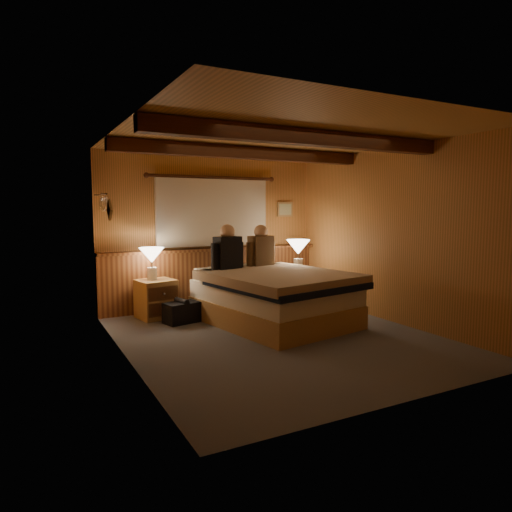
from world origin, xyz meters
TOP-DOWN VIEW (x-y plane):
  - floor at (0.00, 0.00)m, footprint 4.20×4.20m
  - ceiling at (0.00, 0.00)m, footprint 4.20×4.20m
  - wall_back at (0.00, 2.10)m, footprint 3.60×0.00m
  - wall_left at (-1.80, 0.00)m, footprint 0.00×4.20m
  - wall_right at (1.80, 0.00)m, footprint 0.00×4.20m
  - wall_front at (0.00, -2.10)m, footprint 3.60×0.00m
  - wainscot at (0.00, 2.04)m, footprint 3.60×0.23m
  - curtain_window at (0.00, 2.03)m, footprint 2.18×0.09m
  - ceiling_beams at (0.00, 0.15)m, footprint 3.60×1.65m
  - coat_rail at (-1.72, 1.58)m, footprint 0.05×0.55m
  - framed_print at (1.35, 2.08)m, footprint 0.30×0.04m
  - bed at (0.31, 0.63)m, footprint 1.91×2.32m
  - nightstand_left at (-1.04, 1.68)m, footprint 0.58×0.54m
  - nightstand_right at (1.18, 1.35)m, footprint 0.62×0.58m
  - lamp_left at (-1.08, 1.73)m, footprint 0.35×0.35m
  - lamp_right at (1.16, 1.34)m, footprint 0.37×0.37m
  - person_left at (-0.11, 1.25)m, footprint 0.54×0.28m
  - person_right at (0.50, 1.36)m, footprint 0.52×0.28m
  - duffel_bag at (-0.80, 1.24)m, footprint 0.52×0.38m

SIDE VIEW (x-z plane):
  - floor at x=0.00m, z-range 0.00..0.00m
  - duffel_bag at x=-0.80m, z-range -0.02..0.32m
  - nightstand_left at x=-1.04m, z-range 0.00..0.55m
  - nightstand_right at x=1.18m, z-range 0.00..0.59m
  - bed at x=0.31m, z-range 0.01..0.72m
  - wainscot at x=0.00m, z-range 0.02..0.96m
  - lamp_left at x=-1.08m, z-range 0.64..1.11m
  - lamp_right at x=1.16m, z-range 0.69..1.17m
  - person_right at x=0.50m, z-range 0.64..1.28m
  - person_left at x=-0.11m, z-range 0.64..1.30m
  - wall_left at x=-1.80m, z-range -0.90..3.30m
  - wall_right at x=1.80m, z-range -0.90..3.30m
  - wall_back at x=0.00m, z-range -0.60..3.00m
  - wall_front at x=0.00m, z-range -0.60..3.00m
  - curtain_window at x=0.00m, z-range 0.96..2.08m
  - framed_print at x=1.35m, z-range 1.43..1.68m
  - coat_rail at x=-1.72m, z-range 1.55..1.79m
  - ceiling_beams at x=0.00m, z-range 2.23..2.39m
  - ceiling at x=0.00m, z-range 2.40..2.40m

